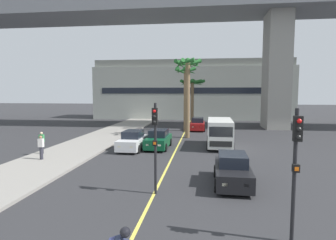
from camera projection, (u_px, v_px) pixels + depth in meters
sidewalk_left at (65, 155)px, 21.21m from camera, size 4.80×80.00×0.15m
lane_stripe_center at (181, 140)px, 28.11m from camera, size 0.14×56.00×0.01m
bridge_overpass at (197, 11)px, 37.20m from camera, size 80.50×8.00×18.85m
pier_building_backdrop at (192, 90)px, 51.36m from camera, size 34.01×8.04×10.20m
car_queue_front at (198, 124)px, 35.31m from camera, size 1.84×4.10×1.56m
car_queue_second at (232, 170)px, 14.52m from camera, size 1.92×4.14×1.56m
car_queue_third at (133, 141)px, 23.31m from camera, size 1.91×4.14×1.56m
car_queue_fourth at (158, 140)px, 23.97m from camera, size 1.93×4.15×1.56m
delivery_van at (220, 132)px, 24.36m from camera, size 2.25×5.29×2.36m
traffic_light_median_near at (155, 136)px, 12.90m from camera, size 0.24×0.37×4.20m
traffic_light_right_far_corner at (296, 158)px, 8.61m from camera, size 0.24×0.37×4.20m
palm_tree_near_median at (186, 82)px, 34.12m from camera, size 2.69×2.82×7.79m
palm_tree_mid_median at (188, 78)px, 28.92m from camera, size 2.87×2.91×8.12m
palm_tree_far_median at (192, 87)px, 40.35m from camera, size 3.58×3.61×6.57m
pedestrian_mid_block at (41, 147)px, 19.28m from camera, size 0.34×0.22×1.62m
pedestrian_far_along at (42, 142)px, 21.13m from camera, size 0.34×0.22×1.62m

